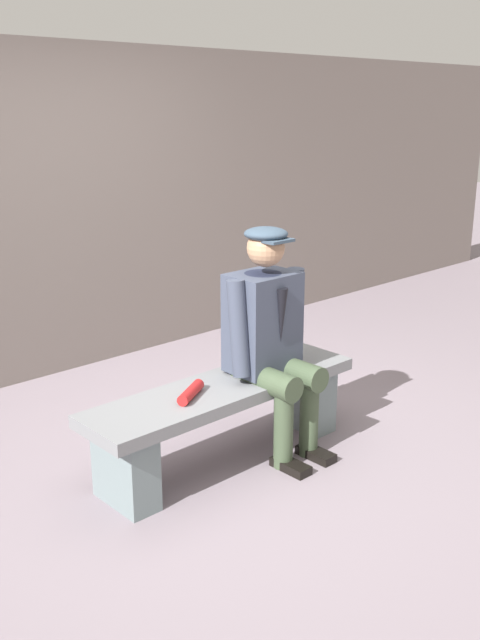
# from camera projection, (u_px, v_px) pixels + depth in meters

# --- Properties ---
(ground_plane) EXTENTS (30.00, 30.00, 0.00)m
(ground_plane) POSITION_uv_depth(u_px,v_px,m) (225.00, 460.00, 4.13)
(ground_plane) COLOR gray
(bench) EXTENTS (1.71, 0.44, 0.47)m
(bench) POSITION_uv_depth(u_px,v_px,m) (225.00, 409.00, 4.03)
(bench) COLOR slate
(bench) RESTS_ON ground
(seated_man) EXTENTS (0.55, 0.60, 1.32)m
(seated_man) POSITION_uv_depth(u_px,v_px,m) (270.00, 332.00, 4.06)
(seated_man) COLOR #3E4558
(seated_man) RESTS_ON ground
(rolled_magazine) EXTENTS (0.25, 0.18, 0.06)m
(rolled_magazine) POSITION_uv_depth(u_px,v_px,m) (191.00, 392.00, 3.80)
(rolled_magazine) COLOR #B21E1E
(rolled_magazine) RESTS_ON bench
(stadium_wall) EXTENTS (12.00, 0.24, 2.40)m
(stadium_wall) POSITION_uv_depth(u_px,v_px,m) (39.00, 214.00, 5.20)
(stadium_wall) COLOR slate
(stadium_wall) RESTS_ON ground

